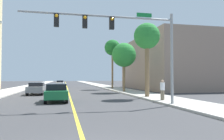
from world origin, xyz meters
The scene contains 13 objects.
ground centered at (0.00, 42.00, 0.00)m, with size 192.00×192.00×0.00m, color #38383A.
sidewalk_left centered at (-8.30, 42.00, 0.07)m, with size 3.59×168.00×0.15m, color beige.
sidewalk_right centered at (8.30, 42.00, 0.07)m, with size 3.59×168.00×0.15m, color #B2ADA3.
lane_marking_center centered at (0.00, 42.00, 0.00)m, with size 0.16×144.00×0.01m, color yellow.
building_right_near centered at (20.53, 31.03, 4.49)m, with size 17.29×20.87×8.99m, color gray.
traffic_signal_mast centered at (3.39, 9.08, 4.95)m, with size 10.44×0.36×6.41m.
palm_near centered at (7.34, 14.97, 5.92)m, with size 2.57×2.57×7.23m.
palm_mid centered at (7.35, 23.45, 5.05)m, with size 3.28×3.28×6.59m.
palm_far centered at (7.60, 31.93, 7.14)m, with size 2.77×2.77×8.49m.
car_green centered at (-1.21, 13.41, 0.75)m, with size 1.87×3.99×1.48m.
car_white centered at (-1.56, 51.43, 0.70)m, with size 1.97×4.54×1.32m.
car_gray centered at (-3.74, 22.01, 0.74)m, with size 1.88×4.52×1.42m.
pedestrian centered at (7.32, 11.52, 0.97)m, with size 0.38×0.38×1.66m.
Camera 1 is at (-0.59, -5.24, 1.97)m, focal length 35.16 mm.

